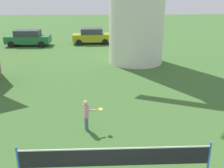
{
  "coord_description": "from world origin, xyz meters",
  "views": [
    {
      "loc": [
        0.03,
        -3.86,
        5.08
      ],
      "look_at": [
        0.38,
        4.28,
        2.17
      ],
      "focal_mm": 41.31,
      "sensor_mm": 36.0,
      "label": 1
    }
  ],
  "objects_px": {
    "tennis_net": "(115,157)",
    "parked_car_green": "(28,38)",
    "player_far": "(87,113)",
    "parked_car_mustard": "(92,36)"
  },
  "relations": [
    {
      "from": "parked_car_mustard",
      "to": "player_far",
      "type": "bearing_deg",
      "value": -88.78
    },
    {
      "from": "tennis_net",
      "to": "parked_car_green",
      "type": "relative_size",
      "value": 1.26
    },
    {
      "from": "tennis_net",
      "to": "parked_car_green",
      "type": "height_order",
      "value": "parked_car_green"
    },
    {
      "from": "player_far",
      "to": "parked_car_mustard",
      "type": "height_order",
      "value": "parked_car_mustard"
    },
    {
      "from": "player_far",
      "to": "parked_car_green",
      "type": "height_order",
      "value": "parked_car_green"
    },
    {
      "from": "tennis_net",
      "to": "player_far",
      "type": "bearing_deg",
      "value": 108.52
    },
    {
      "from": "player_far",
      "to": "parked_car_green",
      "type": "xyz_separation_m",
      "value": [
        -6.67,
        17.07,
        0.11
      ]
    },
    {
      "from": "parked_car_green",
      "to": "tennis_net",
      "type": "bearing_deg",
      "value": -69.04
    },
    {
      "from": "parked_car_green",
      "to": "player_far",
      "type": "bearing_deg",
      "value": -68.64
    },
    {
      "from": "player_far",
      "to": "parked_car_green",
      "type": "relative_size",
      "value": 0.29
    }
  ]
}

